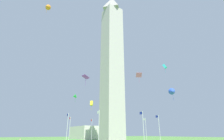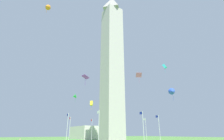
# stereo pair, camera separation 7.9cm
# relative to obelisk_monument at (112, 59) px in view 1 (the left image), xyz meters

# --- Properties ---
(obelisk_monument) EXTENTS (6.11, 6.11, 55.54)m
(obelisk_monument) POSITION_rel_obelisk_monument_xyz_m (0.00, 0.00, 0.00)
(obelisk_monument) COLOR #B7B2A8
(obelisk_monument) RESTS_ON ground
(flagpole_n) EXTENTS (1.12, 0.14, 8.01)m
(flagpole_n) POSITION_rel_obelisk_monument_xyz_m (14.18, 0.00, -23.38)
(flagpole_n) COLOR silver
(flagpole_n) RESTS_ON ground
(flagpole_ne) EXTENTS (1.12, 0.14, 8.01)m
(flagpole_ne) POSITION_rel_obelisk_monument_xyz_m (10.04, 9.98, -23.38)
(flagpole_ne) COLOR silver
(flagpole_ne) RESTS_ON ground
(flagpole_e) EXTENTS (1.12, 0.14, 8.01)m
(flagpole_e) POSITION_rel_obelisk_monument_xyz_m (0.06, 14.12, -23.38)
(flagpole_e) COLOR silver
(flagpole_e) RESTS_ON ground
(flagpole_se) EXTENTS (1.12, 0.14, 8.01)m
(flagpole_se) POSITION_rel_obelisk_monument_xyz_m (-9.92, 9.98, -23.38)
(flagpole_se) COLOR silver
(flagpole_se) RESTS_ON ground
(flagpole_s) EXTENTS (1.12, 0.14, 8.01)m
(flagpole_s) POSITION_rel_obelisk_monument_xyz_m (-14.06, 0.00, -23.38)
(flagpole_s) COLOR silver
(flagpole_s) RESTS_ON ground
(flagpole_sw) EXTENTS (1.12, 0.14, 8.01)m
(flagpole_sw) POSITION_rel_obelisk_monument_xyz_m (-9.92, -9.98, -23.38)
(flagpole_sw) COLOR silver
(flagpole_sw) RESTS_ON ground
(flagpole_w) EXTENTS (1.12, 0.14, 8.01)m
(flagpole_w) POSITION_rel_obelisk_monument_xyz_m (0.06, -14.12, -23.38)
(flagpole_w) COLOR silver
(flagpole_w) RESTS_ON ground
(flagpole_nw) EXTENTS (1.12, 0.14, 8.01)m
(flagpole_nw) POSITION_rel_obelisk_monument_xyz_m (10.04, -9.98, -23.38)
(flagpole_nw) COLOR silver
(flagpole_nw) RESTS_ON ground
(kite_blue_delta) EXTENTS (2.30, 2.25, 3.05)m
(kite_blue_delta) POSITION_rel_obelisk_monument_xyz_m (-21.59, -2.85, -15.92)
(kite_blue_delta) COLOR blue
(kite_green_delta) EXTENTS (0.97, 1.28, 2.01)m
(kite_green_delta) POSITION_rel_obelisk_monument_xyz_m (-6.72, 14.96, -16.53)
(kite_green_delta) COLOR green
(kite_pink_diamond) EXTENTS (1.74, 1.82, 2.45)m
(kite_pink_diamond) POSITION_rel_obelisk_monument_xyz_m (-16.04, 2.19, -11.27)
(kite_pink_diamond) COLOR pink
(kite_purple_diamond) EXTENTS (1.53, 1.45, 2.22)m
(kite_purple_diamond) POSITION_rel_obelisk_monument_xyz_m (-14.56, 15.95, -13.82)
(kite_purple_diamond) COLOR purple
(kite_orange_delta) EXTENTS (1.91, 1.80, 2.49)m
(kite_orange_delta) POSITION_rel_obelisk_monument_xyz_m (-13.43, 25.55, 1.20)
(kite_orange_delta) COLOR orange
(kite_cyan_box) EXTENTS (1.03, 0.85, 1.96)m
(kite_cyan_box) POSITION_rel_obelisk_monument_xyz_m (-24.04, 1.89, -11.51)
(kite_cyan_box) COLOR #33C6D1
(kite_yellow_box) EXTENTS (1.03, 0.98, 2.21)m
(kite_yellow_box) POSITION_rel_obelisk_monument_xyz_m (-9.67, 11.95, -18.29)
(kite_yellow_box) COLOR yellow
(distant_building) EXTENTS (21.10, 14.73, 6.55)m
(distant_building) POSITION_rel_obelisk_monument_xyz_m (45.01, -13.33, -24.50)
(distant_building) COLOR beige
(distant_building) RESTS_ON ground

